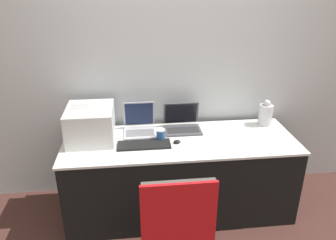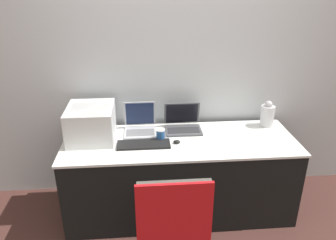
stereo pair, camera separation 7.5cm
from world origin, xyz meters
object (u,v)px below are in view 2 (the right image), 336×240
laptop_left (140,126)px  chair (173,218)px  laptop_right (183,124)px  external_keyboard (144,144)px  mouse (177,142)px  printer (91,122)px  coffee_cup (161,135)px  metal_pitcher (267,115)px

laptop_left → chair: (0.20, -1.01, -0.22)m
laptop_left → chair: size_ratio=0.31×
laptop_left → laptop_right: size_ratio=0.87×
external_keyboard → mouse: bearing=3.1°
printer → coffee_cup: size_ratio=4.30×
laptop_left → metal_pitcher: size_ratio=1.16×
external_keyboard → metal_pitcher: bearing=14.6°
printer → chair: printer is taller
printer → coffee_cup: (0.60, -0.08, -0.11)m
metal_pitcher → printer: bearing=-175.3°
metal_pitcher → coffee_cup: bearing=-168.2°
laptop_left → laptop_right: bearing=1.5°
chair → laptop_left: bearing=101.3°
printer → coffee_cup: bearing=-7.6°
laptop_right → coffee_cup: size_ratio=3.26×
laptop_left → chair: bearing=-78.7°
laptop_right → external_keyboard: laptop_right is taller
laptop_right → metal_pitcher: (0.81, 0.01, 0.06)m
laptop_left → laptop_right: 0.40m
mouse → printer: bearing=168.0°
printer → metal_pitcher: 1.63m
laptop_left → laptop_right: laptop_left is taller
printer → laptop_right: 0.83m
mouse → chair: 0.78m
laptop_left → external_keyboard: laptop_left is taller
mouse → chair: bearing=-98.1°
coffee_cup → chair: 0.85m
coffee_cup → metal_pitcher: 1.05m
coffee_cup → laptop_left: bearing=132.9°
metal_pitcher → chair: bearing=-133.9°
printer → laptop_left: 0.45m
laptop_left → mouse: (0.31, -0.26, -0.04)m
laptop_right → chair: bearing=-100.7°
printer → mouse: (0.73, -0.16, -0.14)m
printer → chair: 1.15m
printer → laptop_left: size_ratio=1.51×
laptop_right → coffee_cup: 0.30m
printer → laptop_left: bearing=14.5°
coffee_cup → chair: chair is taller
laptop_right → external_keyboard: (-0.37, -0.29, -0.04)m
chair → external_keyboard: bearing=103.6°
printer → mouse: 0.76m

